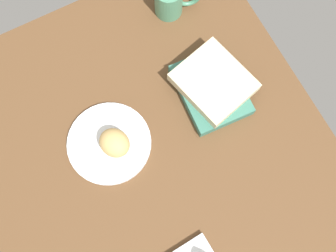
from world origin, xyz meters
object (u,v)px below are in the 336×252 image
(round_plate, at_px, (109,143))
(scone_pastry, at_px, (115,143))
(coffee_mug, at_px, (170,0))
(book_stack, at_px, (212,86))

(round_plate, relative_size, scone_pastry, 2.71)
(coffee_mug, bearing_deg, scone_pastry, 133.49)
(scone_pastry, distance_m, book_stack, 0.29)
(scone_pastry, bearing_deg, book_stack, -85.48)
(scone_pastry, xyz_separation_m, coffee_mug, (0.29, -0.31, 0.00))
(round_plate, distance_m, scone_pastry, 0.04)
(round_plate, bearing_deg, book_stack, -88.61)
(book_stack, xyz_separation_m, coffee_mug, (0.27, -0.02, 0.02))
(round_plate, xyz_separation_m, scone_pastry, (-0.02, -0.01, 0.04))
(round_plate, distance_m, coffee_mug, 0.42)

